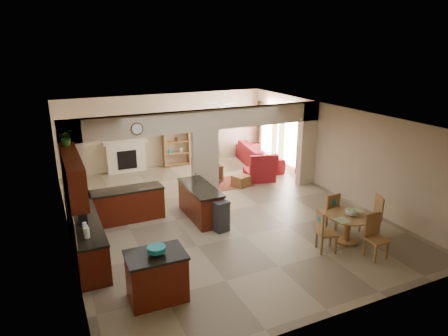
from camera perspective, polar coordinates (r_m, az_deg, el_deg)
name	(u,v)px	position (r m, az deg, el deg)	size (l,w,h in m)	color
floor	(219,212)	(11.51, -0.75, -6.32)	(10.00, 10.00, 0.00)	gray
ceiling	(218,115)	(10.68, -0.81, 7.53)	(10.00, 10.00, 0.00)	white
wall_back	(165,130)	(15.57, -8.37, 5.33)	(8.00, 8.00, 0.00)	#CAB293
wall_front	(340,246)	(7.10, 16.27, -10.66)	(8.00, 8.00, 0.00)	#CAB293
wall_left	(64,187)	(10.15, -21.87, -2.52)	(10.00, 10.00, 0.00)	#CAB293
wall_right	(334,150)	(13.10, 15.41, 2.53)	(10.00, 10.00, 0.00)	#CAB293
partition_left_pier	(74,173)	(11.12, -20.70, -0.68)	(0.60, 0.25, 2.80)	#CAB293
partition_center_pier	(205,166)	(11.99, -2.73, 0.27)	(0.80, 0.25, 2.20)	#CAB293
partition_right_pier	(307,144)	(13.68, 11.77, 3.42)	(0.60, 0.25, 2.80)	#CAB293
partition_header	(204,120)	(11.64, -2.83, 6.86)	(8.00, 0.25, 0.60)	#CAB293
kitchen_counter	(102,221)	(10.31, -17.07, -7.30)	(2.52, 3.29, 1.48)	#3E0F07
upper_cabinets	(73,175)	(9.24, -20.79, -0.92)	(0.35, 2.40, 0.90)	#3E0F07
peninsula	(200,202)	(11.02, -3.38, -4.89)	(0.70, 1.85, 0.91)	#3E0F07
wall_clock	(137,129)	(10.93, -12.33, 5.48)	(0.34, 0.34, 0.03)	#482D18
rug	(226,183)	(13.75, 0.22, -2.21)	(1.60, 1.30, 0.01)	brown
fireplace	(126,156)	(15.24, -13.81, 1.68)	(1.60, 0.35, 1.20)	silver
shelving_unit	(176,143)	(15.62, -6.86, 3.54)	(1.00, 0.32, 1.80)	brown
window_a	(291,140)	(14.90, 9.61, 3.92)	(0.02, 0.90, 1.90)	white
window_b	(268,131)	(16.29, 6.25, 5.24)	(0.02, 0.90, 1.90)	white
glazed_door	(279,139)	(15.62, 7.84, 4.07)	(0.02, 0.70, 2.10)	white
drape_a_left	(300,144)	(14.40, 10.82, 3.37)	(0.10, 0.28, 2.30)	#41211A
drape_a_right	(282,137)	(15.36, 8.23, 4.40)	(0.10, 0.28, 2.30)	#41211A
drape_b_left	(275,134)	(15.77, 7.25, 4.79)	(0.10, 0.28, 2.30)	#41211A
drape_b_right	(259,129)	(16.78, 5.08, 5.64)	(0.10, 0.28, 2.30)	#41211A
ceiling_fan	(222,105)	(14.03, -0.22, 8.98)	(1.00, 1.00, 0.10)	white
kitchen_island	(157,276)	(7.85, -9.59, -14.99)	(1.12, 0.81, 0.95)	#3E0F07
teal_bowl	(156,251)	(7.55, -9.63, -11.55)	(0.34, 0.34, 0.16)	teal
trash_can	(221,217)	(10.29, -0.42, -7.07)	(0.35, 0.30, 0.75)	#2B2B2D
dining_table	(348,224)	(10.15, 17.28, -7.66)	(1.04, 1.04, 0.71)	brown
fruit_bowl	(351,213)	(10.04, 17.75, -6.08)	(0.29, 0.29, 0.16)	#68B226
sofa	(259,155)	(15.74, 5.00, 1.84)	(1.08, 2.77, 0.81)	maroon
chaise	(259,175)	(14.10, 5.03, -0.94)	(0.98, 0.81, 0.39)	maroon
armchair	(210,173)	(13.84, -1.99, -0.66)	(0.70, 0.72, 0.65)	maroon
ottoman	(241,181)	(13.49, 2.45, -1.83)	(0.50, 0.50, 0.36)	maroon
plant	(66,138)	(9.90, -21.63, 4.07)	(0.35, 0.30, 0.39)	#1C5015
chair_north	(330,210)	(10.61, 14.87, -5.86)	(0.44, 0.44, 1.02)	brown
chair_east	(374,214)	(10.71, 20.64, -6.20)	(0.54, 0.54, 1.02)	brown
chair_south	(375,234)	(9.68, 20.72, -8.81)	(0.43, 0.44, 1.02)	brown
chair_west	(324,229)	(9.55, 14.04, -8.50)	(0.53, 0.53, 1.02)	brown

